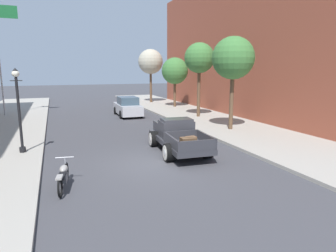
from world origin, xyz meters
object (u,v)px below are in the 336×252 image
motorcycle_parked (63,176)px  flagpole (1,46)px  hotrod_truck_gunmetal (177,135)px  street_tree_third (175,71)px  street_tree_farthest (151,62)px  street_lamp_near (18,104)px  street_tree_nearest (233,59)px  car_background_silver (128,107)px  street_tree_second (199,59)px

motorcycle_parked → flagpole: 19.23m
hotrod_truck_gunmetal → street_tree_third: (6.13, 15.26, 3.02)m
street_tree_farthest → street_tree_third: bearing=-78.7°
hotrod_truck_gunmetal → street_lamp_near: 7.41m
street_lamp_near → street_tree_third: 18.87m
street_tree_nearest → street_tree_farthest: size_ratio=0.95×
car_background_silver → street_lamp_near: bearing=-126.4°
hotrod_truck_gunmetal → street_tree_third: size_ratio=1.01×
street_tree_third → street_tree_farthest: (-0.99, 4.97, 1.02)m
hotrod_truck_gunmetal → flagpole: flagpole is taller
street_tree_third → street_tree_nearest: bearing=-95.2°
street_tree_second → street_tree_third: bearing=84.3°
flagpole → street_tree_second: 16.13m
street_tree_second → hotrod_truck_gunmetal: bearing=-122.7°
car_background_silver → street_tree_third: bearing=31.2°
street_tree_farthest → flagpole: bearing=-160.2°
motorcycle_parked → street_tree_third: bearing=57.8°
flagpole → street_tree_third: size_ratio=1.84×
hotrod_truck_gunmetal → car_background_silver: bearing=88.4°
street_lamp_near → street_tree_nearest: (12.03, 1.25, 2.21)m
street_tree_nearest → street_lamp_near: bearing=-174.1°
car_background_silver → street_tree_second: size_ratio=0.74×
street_tree_nearest → street_tree_second: 5.49m
flagpole → street_tree_nearest: 18.69m
hotrod_truck_gunmetal → car_background_silver: (0.34, 11.75, 0.01)m
street_lamp_near → flagpole: 13.87m
hotrod_truck_gunmetal → street_tree_farthest: street_tree_farthest is taller
motorcycle_parked → street_tree_nearest: street_tree_nearest is taller
motorcycle_parked → street_tree_second: size_ratio=0.36×
motorcycle_parked → street_tree_third: 21.86m
street_tree_third → hotrod_truck_gunmetal: bearing=-111.9°
street_lamp_near → street_tree_second: bearing=28.3°
hotrod_truck_gunmetal → street_tree_nearest: 7.01m
street_tree_third → street_lamp_near: bearing=-134.3°
motorcycle_parked → street_tree_nearest: 12.72m
hotrod_truck_gunmetal → street_tree_farthest: (5.14, 20.22, 4.04)m
motorcycle_parked → street_tree_farthest: (10.51, 23.25, 4.35)m
car_background_silver → hotrod_truck_gunmetal: bearing=-91.6°
car_background_silver → street_tree_second: bearing=-32.5°
hotrod_truck_gunmetal → street_tree_second: 10.87m
car_background_silver → street_tree_third: 7.41m
car_background_silver → flagpole: (-9.59, 3.29, 5.00)m
flagpole → street_tree_second: flagpole is taller
street_lamp_near → street_tree_farthest: size_ratio=0.63×
hotrod_truck_gunmetal → flagpole: size_ratio=0.55×
hotrod_truck_gunmetal → motorcycle_parked: (-5.37, -3.03, -0.31)m
car_background_silver → street_tree_third: (5.79, 3.50, 3.01)m
street_lamp_near → street_tree_third: (13.14, 13.48, 1.39)m
street_lamp_near → motorcycle_parked: bearing=-71.2°
car_background_silver → street_lamp_near: 12.49m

